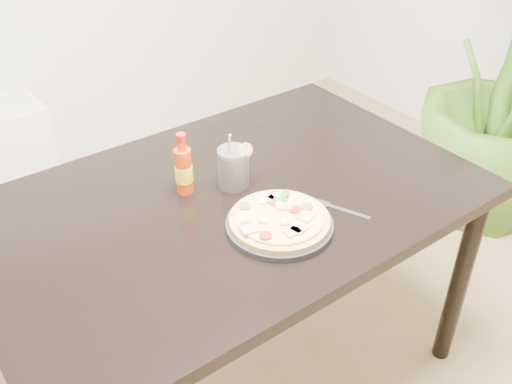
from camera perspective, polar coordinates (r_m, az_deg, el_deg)
dining_table at (r=1.66m, az=-2.47°, el=-2.76°), size 1.40×0.90×0.75m
plate at (r=1.49m, az=2.35°, el=-3.30°), size 0.28×0.28×0.02m
pizza at (r=1.48m, az=2.36°, el=-2.65°), size 0.26×0.26×0.03m
hot_sauce_bottle at (r=1.60m, az=-7.24°, el=2.23°), size 0.05×0.05×0.19m
cola_cup at (r=1.62m, az=-2.27°, el=2.38°), size 0.10×0.09×0.18m
fork at (r=1.57m, az=7.94°, el=-1.57°), size 0.09×0.18×0.00m
houseplant at (r=2.75m, az=24.04°, el=9.87°), size 0.90×0.90×1.31m
plant_pot at (r=2.99m, az=21.63°, el=0.44°), size 0.28×0.28×0.22m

